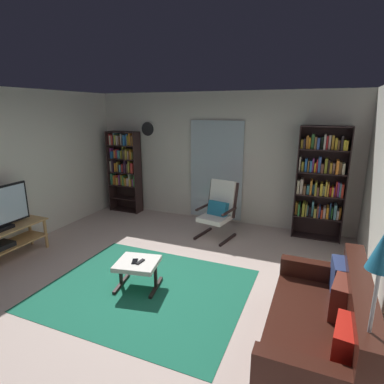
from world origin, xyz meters
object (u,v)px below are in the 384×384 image
at_px(lounge_armchair, 219,208).
at_px(tv_stand, 3,241).
at_px(wall_clock, 148,129).
at_px(floor_lamp_by_sofa, 378,281).
at_px(ottoman, 138,266).
at_px(tv_remote, 140,262).
at_px(cell_phone, 135,261).
at_px(leather_sofa, 323,329).
at_px(bookshelf_near_tv, 125,165).
at_px(bookshelf_near_sofa, 321,181).

bearing_deg(lounge_armchair, tv_stand, -140.35).
relative_size(lounge_armchair, wall_clock, 3.53).
bearing_deg(floor_lamp_by_sofa, ottoman, 156.67).
bearing_deg(tv_stand, tv_remote, 4.10).
bearing_deg(cell_phone, tv_stand, 159.87).
distance_m(leather_sofa, tv_remote, 2.21).
bearing_deg(ottoman, bookshelf_near_tv, 126.44).
bearing_deg(tv_stand, floor_lamp_by_sofa, -10.65).
relative_size(bookshelf_near_sofa, lounge_armchair, 1.95).
distance_m(tv_stand, cell_phone, 2.24).
height_order(tv_remote, wall_clock, wall_clock).
bearing_deg(floor_lamp_by_sofa, bookshelf_near_sofa, 95.81).
height_order(bookshelf_near_tv, tv_remote, bookshelf_near_tv).
distance_m(lounge_armchair, wall_clock, 2.43).
xyz_separation_m(bookshelf_near_tv, tv_remote, (2.03, -2.69, -0.67)).
xyz_separation_m(tv_remote, floor_lamp_by_sofa, (2.41, -1.05, 0.85)).
relative_size(bookshelf_near_tv, floor_lamp_by_sofa, 1.15).
bearing_deg(tv_remote, leather_sofa, -5.22).
xyz_separation_m(lounge_armchair, tv_remote, (-0.38, -2.06, -0.16)).
distance_m(bookshelf_near_tv, ottoman, 3.42).
xyz_separation_m(tv_stand, wall_clock, (0.80, 3.02, 1.51)).
bearing_deg(bookshelf_near_tv, floor_lamp_by_sofa, -40.13).
height_order(lounge_armchair, floor_lamp_by_sofa, floor_lamp_by_sofa).
bearing_deg(ottoman, tv_stand, -175.62).
distance_m(bookshelf_near_tv, lounge_armchair, 2.54).
bearing_deg(bookshelf_near_sofa, wall_clock, 177.24).
relative_size(bookshelf_near_tv, wall_clock, 6.19).
distance_m(bookshelf_near_sofa, leather_sofa, 3.17).
bearing_deg(leather_sofa, floor_lamp_by_sofa, -70.24).
height_order(tv_stand, leather_sofa, leather_sofa).
bearing_deg(wall_clock, ottoman, -62.90).
bearing_deg(tv_remote, ottoman, 176.01).
xyz_separation_m(leather_sofa, tv_remote, (-2.18, 0.39, 0.06)).
distance_m(bookshelf_near_sofa, floor_lamp_by_sofa, 3.76).
bearing_deg(tv_stand, cell_phone, 3.92).
relative_size(tv_stand, ottoman, 2.25).
xyz_separation_m(bookshelf_near_sofa, lounge_armchair, (-1.66, -0.63, -0.52)).
xyz_separation_m(tv_stand, tv_remote, (2.31, 0.17, 0.03)).
bearing_deg(cell_phone, floor_lamp_by_sofa, -46.77).
relative_size(tv_stand, cell_phone, 9.69).
height_order(bookshelf_near_tv, cell_phone, bookshelf_near_tv).
relative_size(leather_sofa, wall_clock, 5.88).
bearing_deg(bookshelf_near_sofa, tv_remote, -127.11).
bearing_deg(tv_remote, bookshelf_near_tv, 132.08).
bearing_deg(lounge_armchair, cell_phone, -102.26).
height_order(tv_stand, bookshelf_near_sofa, bookshelf_near_sofa).
distance_m(tv_stand, bookshelf_near_sofa, 5.24).
bearing_deg(tv_stand, wall_clock, 75.12).
height_order(ottoman, floor_lamp_by_sofa, floor_lamp_by_sofa).
relative_size(cell_phone, wall_clock, 0.48).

